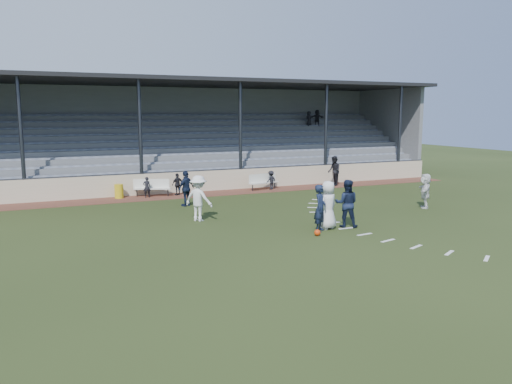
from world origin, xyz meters
The scene contains 19 objects.
ground centered at (0.00, 0.00, 0.00)m, with size 90.00×90.00×0.00m, color #253114.
cinder_track centered at (0.00, 10.50, 0.01)m, with size 34.00×2.00×0.02m, color #562D22.
retaining_wall centered at (0.00, 11.55, 0.60)m, with size 34.00×0.18×1.20m, color beige.
bench_left centered at (-2.61, 10.92, 0.58)m, with size 2.01×1.13×0.95m.
bench_right centered at (4.04, 10.64, 0.58)m, with size 2.04×0.91×0.95m.
trash_bin centered at (-4.38, 10.96, 0.40)m, with size 0.47×0.47×0.76m, color gold.
football centered at (1.17, -0.59, 0.12)m, with size 0.24×0.24×0.24m, color #C3360B.
player_white_lead centered at (2.14, 0.26, 0.96)m, with size 0.94×0.61×1.92m, color silver.
player_navy_lead centered at (1.64, 0.03, 0.92)m, with size 0.67×0.44×1.84m, color #131C34.
player_navy_mid centered at (3.00, 0.24, 0.97)m, with size 0.94×0.73×1.94m, color #131C34.
player_white_wing centered at (-2.13, 3.73, 0.98)m, with size 1.27×0.73×1.96m, color silver.
player_navy_wing centered at (-1.65, 7.34, 0.88)m, with size 1.03×0.43×1.76m, color #131C34.
player_white_back centered at (8.85, 2.18, 0.84)m, with size 1.56×0.50×1.68m, color silver.
official centered at (8.90, 10.40, 0.96)m, with size 0.91×0.71×1.87m, color black.
sub_left_near centered at (-2.95, 10.59, 0.58)m, with size 0.41×0.27×1.13m, color black.
sub_left_far centered at (-1.21, 10.66, 0.64)m, with size 0.72×0.30×1.23m, color black.
sub_right centered at (4.50, 10.49, 0.59)m, with size 0.73×0.42×1.14m, color black.
grandstand centered at (0.01, 16.26, 2.20)m, with size 34.60×9.00×6.61m.
penalty_arc centered at (4.12, 0.00, 0.01)m, with size 3.89×14.63×0.01m.
Camera 1 is at (-8.32, -16.40, 4.57)m, focal length 35.00 mm.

